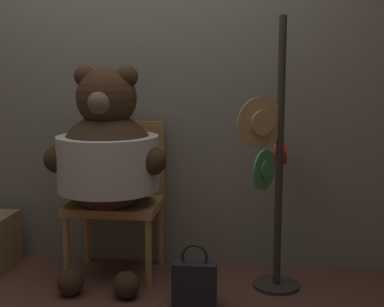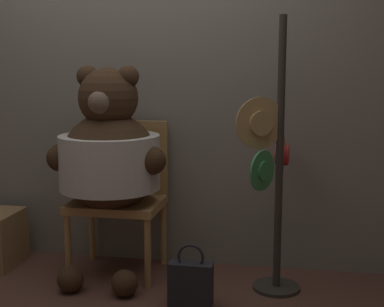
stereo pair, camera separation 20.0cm
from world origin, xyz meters
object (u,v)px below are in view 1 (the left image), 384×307
hat_display_rack (273,171)px  handbag_on_ground (194,283)px  chair (118,190)px  teddy_bear (108,156)px

hat_display_rack → handbag_on_ground: bearing=-143.7°
chair → hat_display_rack: size_ratio=0.60×
teddy_bear → handbag_on_ground: teddy_bear is taller
chair → hat_display_rack: 1.00m
teddy_bear → hat_display_rack: bearing=0.1°
hat_display_rack → handbag_on_ground: hat_display_rack is taller
chair → teddy_bear: (-0.02, -0.16, 0.25)m
chair → teddy_bear: bearing=-96.1°
hat_display_rack → handbag_on_ground: size_ratio=4.49×
teddy_bear → hat_display_rack: (0.99, 0.00, -0.07)m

